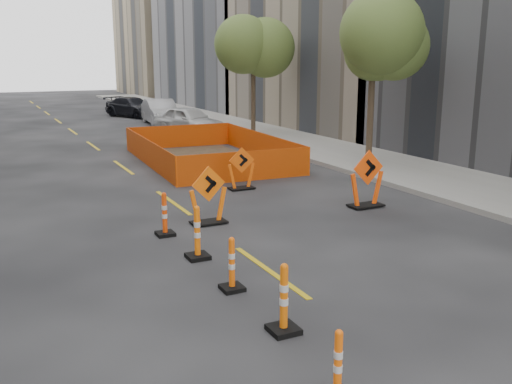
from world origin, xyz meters
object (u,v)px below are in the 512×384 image
chevron_sign_center (241,168)px  parked_car_far (133,107)px  channelizer_4 (284,298)px  channelizer_6 (197,232)px  chevron_sign_left (208,195)px  parked_car_mid (160,112)px  parked_car_near (189,120)px  channelizer_5 (232,264)px  channelizer_7 (165,214)px  channelizer_3 (338,365)px  chevron_sign_right (367,179)px

chevron_sign_center → parked_car_far: 23.98m
channelizer_4 → channelizer_6: 3.63m
channelizer_6 → chevron_sign_left: bearing=63.3°
parked_car_mid → parked_car_near: bearing=-84.1°
channelizer_5 → parked_car_near: bearing=72.3°
chevron_sign_center → channelizer_6: bearing=-113.7°
channelizer_7 → parked_car_mid: bearing=73.3°
channelizer_7 → channelizer_3: bearing=-90.9°
chevron_sign_right → parked_car_mid: (0.84, 22.05, -0.03)m
channelizer_5 → parked_car_far: size_ratio=0.21×
chevron_sign_left → channelizer_4: bearing=-105.1°
chevron_sign_center → parked_car_mid: size_ratio=0.29×
channelizer_6 → parked_car_far: bearing=78.2°
channelizer_6 → parked_car_near: parked_car_near is taller
channelizer_6 → parked_car_far: 29.84m
channelizer_5 → parked_car_near: parked_car_near is taller
chevron_sign_center → parked_car_near: size_ratio=0.31×
channelizer_3 → parked_car_near: size_ratio=0.21×
channelizer_6 → channelizer_7: size_ratio=1.09×
channelizer_7 → chevron_sign_center: 5.07m
parked_car_far → channelizer_4: bearing=-124.9°
channelizer_5 → chevron_sign_left: (1.16, 4.07, 0.24)m
channelizer_6 → parked_car_far: size_ratio=0.24×
parked_car_near → channelizer_4: bearing=-126.4°
channelizer_3 → chevron_sign_right: 9.40m
channelizer_5 → chevron_sign_right: size_ratio=0.62×
channelizer_4 → parked_car_near: parked_car_near is taller
chevron_sign_left → chevron_sign_center: 3.90m
channelizer_4 → parked_car_near: bearing=73.8°
parked_car_near → parked_car_mid: size_ratio=0.93×
chevron_sign_left → parked_car_near: (5.39, 16.51, 0.01)m
chevron_sign_right → parked_car_near: 16.92m
channelizer_7 → chevron_sign_right: size_ratio=0.65×
chevron_sign_center → parked_car_far: size_ratio=0.29×
channelizer_7 → parked_car_near: (6.65, 16.94, 0.23)m
chevron_sign_center → parked_car_far: (2.65, 23.83, 0.01)m
channelizer_5 → parked_car_near: size_ratio=0.23×
chevron_sign_left → parked_car_far: 27.41m
parked_car_mid → parked_car_far: size_ratio=1.01×
channelizer_3 → chevron_sign_center: chevron_sign_center is taller
channelizer_7 → chevron_sign_right: (5.79, 0.05, 0.28)m
channelizer_6 → parked_car_mid: bearing=74.8°
channelizer_4 → chevron_sign_left: (1.11, 5.88, 0.19)m
parked_car_near → channelizer_7: bearing=-131.7°
channelizer_6 → chevron_sign_right: chevron_sign_right is taller
channelizer_5 → channelizer_6: bearing=89.1°
channelizer_4 → chevron_sign_center: bearing=69.0°
channelizer_4 → chevron_sign_left: 5.99m
chevron_sign_center → parked_car_mid: (3.02, 18.54, 0.10)m
channelizer_4 → parked_car_far: (6.10, 32.84, 0.13)m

